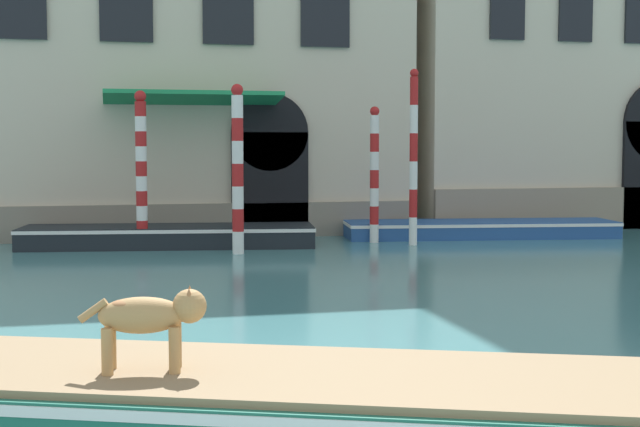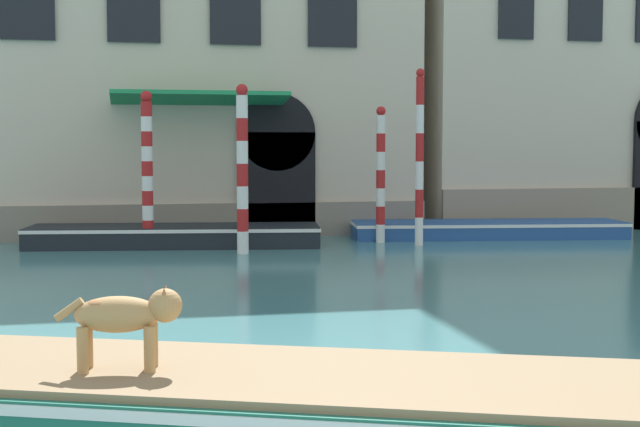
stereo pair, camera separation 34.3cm
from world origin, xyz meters
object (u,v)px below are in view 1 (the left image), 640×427
Objects in this scene: mooring_pole_0 at (374,174)px; mooring_pole_1 at (414,157)px; mooring_pole_3 at (141,170)px; boat_moored_near_palazzo at (169,236)px; dog_on_deck at (151,316)px; boat_foreground at (255,407)px; mooring_pole_4 at (238,168)px; boat_moored_far at (480,229)px.

mooring_pole_1 is (0.73, -0.77, 0.42)m from mooring_pole_0.
boat_moored_near_palazzo is at bearing 40.68° from mooring_pole_3.
mooring_pole_3 is (-5.54, -0.35, 0.14)m from mooring_pole_0.
mooring_pole_3 is (-0.62, -0.53, 1.55)m from boat_moored_near_palazzo.
boat_moored_near_palazzo is (1.01, 14.07, -0.79)m from dog_on_deck.
mooring_pole_3 reaches higher than mooring_pole_0.
boat_moored_near_palazzo is (0.25, 14.19, -0.08)m from boat_foreground.
mooring_pole_4 is at bearing -43.52° from boat_moored_near_palazzo.
boat_moored_far is 1.71× the size of mooring_pole_1.
dog_on_deck is 0.26× the size of mooring_pole_4.
mooring_pole_1 is at bearing -46.77° from mooring_pole_0.
mooring_pole_4 is (-6.54, -2.09, 1.63)m from boat_moored_far.
mooring_pole_0 is 3.87m from mooring_pole_4.
mooring_pole_4 is at bearing 104.22° from boat_foreground.
boat_foreground is 1.06m from dog_on_deck.
boat_moored_near_palazzo is 1.93× the size of mooring_pole_3.
mooring_pole_4 is (1.63, 12.47, 1.52)m from boat_foreground.
mooring_pole_0 is at bearing 74.09° from dog_on_deck.
dog_on_deck is at bearing -114.32° from boat_moored_far.
mooring_pole_4 reaches higher than mooring_pole_3.
boat_foreground is at bearing -97.43° from mooring_pole_4.
dog_on_deck is 0.29× the size of mooring_pole_0.
dog_on_deck is 0.14× the size of boat_moored_far.
dog_on_deck reaches higher than boat_moored_near_palazzo.
boat_moored_near_palazzo is at bearing 177.89° from mooring_pole_0.
boat_moored_far is 7.06m from mooring_pole_4.
dog_on_deck is 16.99m from boat_moored_far.
mooring_pole_1 reaches higher than boat_moored_far.
mooring_pole_1 reaches higher than dog_on_deck.
mooring_pole_0 is at bearing 91.41° from boat_foreground.
mooring_pole_3 is (-6.27, 0.42, -0.28)m from mooring_pole_1.
mooring_pole_0 reaches higher than dog_on_deck.
boat_moored_far is at bearing 10.49° from boat_moored_near_palazzo.
mooring_pole_0 reaches higher than boat_moored_far.
mooring_pole_3 is at bearing -131.43° from boat_moored_near_palazzo.
boat_moored_far is 1.98× the size of mooring_pole_3.
mooring_pole_1 is (5.65, -0.95, 1.83)m from boat_moored_near_palazzo.
dog_on_deck is 12.59m from mooring_pole_4.
mooring_pole_3 is at bearing 95.57° from dog_on_deck.
mooring_pole_3 reaches higher than boat_moored_far.
mooring_pole_0 is at bearing -162.33° from boat_moored_far.
mooring_pole_3 is at bearing 176.18° from mooring_pole_1.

